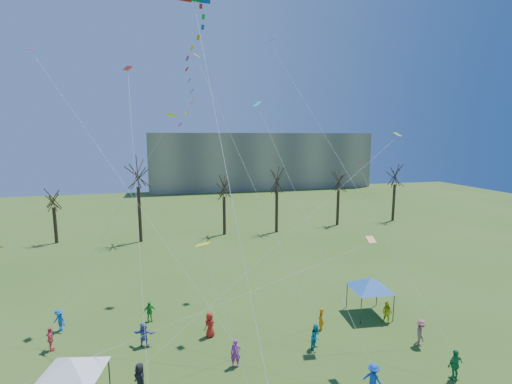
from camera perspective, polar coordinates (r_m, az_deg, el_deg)
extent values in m
cube|color=gray|center=(99.86, 0.76, 5.08)|extent=(60.00, 14.00, 15.00)
cylinder|color=black|center=(54.55, -29.45, -4.66)|extent=(0.44, 0.44, 4.85)
cylinder|color=black|center=(50.34, -18.12, -3.45)|extent=(0.44, 0.44, 7.50)
cylinder|color=black|center=(51.81, -5.10, -3.79)|extent=(0.44, 0.44, 5.56)
cylinder|color=black|center=(52.90, 3.32, -3.16)|extent=(0.44, 0.44, 6.18)
cylinder|color=black|center=(58.64, 12.96, -2.41)|extent=(0.44, 0.44, 5.74)
cylinder|color=black|center=(64.33, 21.16, -1.60)|extent=(0.44, 0.44, 6.18)
cylinder|color=white|center=(18.34, -4.78, 3.44)|extent=(0.02, 0.02, 23.55)
cylinder|color=#3F3F44|center=(24.44, -28.94, -24.50)|extent=(0.09, 0.09, 2.18)
cylinder|color=#3F3F44|center=(23.45, -22.39, -25.56)|extent=(0.09, 0.09, 2.18)
pyramid|color=white|center=(22.06, -27.56, -23.49)|extent=(4.07, 4.07, 0.94)
cylinder|color=#3F3F44|center=(29.49, 16.45, -17.74)|extent=(0.08, 0.08, 2.14)
cylinder|color=#3F3F44|center=(30.64, 21.16, -16.93)|extent=(0.08, 0.08, 2.14)
cylinder|color=#3F3F44|center=(31.66, 14.34, -15.73)|extent=(0.08, 0.08, 2.14)
cylinder|color=#3F3F44|center=(32.74, 18.77, -15.08)|extent=(0.08, 0.08, 2.14)
pyramid|color=blue|center=(30.49, 17.82, -13.74)|extent=(4.07, 4.07, 0.92)
imported|color=blue|center=(23.02, 18.27, -26.57)|extent=(1.25, 1.35, 1.83)
imported|color=#1F8F4D|center=(25.89, 29.25, -22.95)|extent=(1.13, 0.59, 1.85)
imported|color=black|center=(23.07, -18.05, -26.53)|extent=(0.93, 1.04, 1.79)
imported|color=purple|center=(24.14, -3.29, -24.38)|extent=(0.70, 0.52, 1.76)
imported|color=#0B819D|center=(26.04, 9.58, -21.84)|extent=(1.06, 1.02, 1.72)
imported|color=#9A6154|center=(28.34, 24.87, -19.74)|extent=(1.16, 1.37, 1.83)
imported|color=#FF5463|center=(28.95, -30.02, -19.73)|extent=(0.65, 1.02, 1.62)
imported|color=#556BBA|center=(27.10, -17.50, -20.90)|extent=(1.62, 0.92, 1.66)
imported|color=red|center=(27.17, -7.41, -20.30)|extent=(1.04, 0.98, 1.79)
imported|color=orange|center=(28.15, 10.33, -19.37)|extent=(0.71, 0.74, 1.70)
imported|color=#D1CD16|center=(30.29, 20.25, -17.69)|extent=(1.00, 1.03, 1.67)
imported|color=blue|center=(31.12, -28.94, -17.53)|extent=(1.24, 1.14, 1.67)
imported|color=green|center=(29.98, -16.70, -17.87)|extent=(1.02, 0.70, 1.61)
cube|color=#F32860|center=(30.73, -19.83, 18.15)|extent=(0.79, 0.79, 0.29)
cylinder|color=white|center=(23.55, -18.62, -0.86)|extent=(0.01, 0.01, 22.57)
cube|color=#F3FC1A|center=(19.10, -8.55, -8.32)|extent=(0.91, 0.83, 0.25)
cylinder|color=white|center=(19.27, -4.79, -19.72)|extent=(0.01, 0.01, 7.64)
cube|color=#1CD5CF|center=(26.96, 0.24, 13.90)|extent=(0.77, 0.74, 0.41)
cylinder|color=white|center=(23.13, 8.19, -4.26)|extent=(0.01, 0.01, 18.48)
cube|color=#2780E0|center=(36.14, 2.25, 23.02)|extent=(0.77, 0.68, 0.38)
cylinder|color=white|center=(27.84, 13.50, 4.54)|extent=(0.01, 0.01, 28.55)
cube|color=#B43D16|center=(22.99, 17.92, -7.27)|extent=(0.55, 0.65, 0.30)
cylinder|color=white|center=(21.10, -7.45, -18.01)|extent=(0.01, 0.01, 20.75)
cube|color=#A6CA2F|center=(33.39, 21.68, 8.57)|extent=(0.68, 0.74, 0.33)
cylinder|color=white|center=(25.41, 6.58, -5.57)|extent=(0.01, 0.01, 26.09)
cube|color=#B433B5|center=(35.16, -32.28, 18.77)|extent=(0.70, 0.80, 0.20)
cylinder|color=white|center=(26.78, -20.84, 1.89)|extent=(0.01, 0.01, 27.05)
cube|color=yellow|center=(35.06, -9.51, 20.75)|extent=(0.80, 0.79, 0.41)
cylinder|color=white|center=(28.10, -1.43, 3.23)|extent=(0.01, 0.01, 24.82)
cube|color=#EE27B0|center=(25.70, 16.49, 4.08)|extent=(0.86, 0.74, 0.30)
cylinder|color=white|center=(26.32, 20.78, -8.04)|extent=(0.01, 0.01, 11.34)
cube|color=yellow|center=(23.98, -13.38, 11.92)|extent=(0.91, 0.89, 0.20)
cylinder|color=white|center=(25.15, -22.36, -4.95)|extent=(0.01, 0.01, 16.11)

